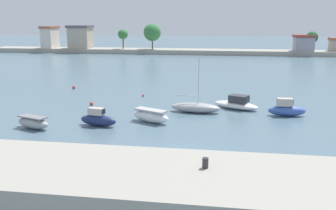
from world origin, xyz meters
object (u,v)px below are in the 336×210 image
(mooring_buoy_0, at_px, (74,87))
(moored_boat_3, at_px, (196,107))
(moored_boat_1, at_px, (98,119))
(mooring_buoy_2, at_px, (91,104))
(mooring_bollard, at_px, (205,163))
(mooring_buoy_1, at_px, (143,95))
(moored_boat_5, at_px, (286,109))
(moored_boat_0, at_px, (33,123))
(moored_boat_4, at_px, (237,104))
(moored_boat_2, at_px, (151,116))

(mooring_buoy_0, bearing_deg, moored_boat_3, -31.28)
(moored_boat_1, xyz_separation_m, mooring_buoy_2, (-3.53, 7.86, -0.43))
(mooring_bollard, distance_m, mooring_buoy_1, 28.82)
(moored_boat_5, relative_size, mooring_buoy_1, 13.10)
(mooring_bollard, distance_m, moored_boat_3, 20.12)
(moored_boat_1, bearing_deg, mooring_buoy_0, 129.38)
(moored_boat_0, distance_m, mooring_buoy_0, 19.57)
(moored_boat_5, height_order, mooring_buoy_2, moored_boat_5)
(moored_boat_3, relative_size, moored_boat_4, 1.06)
(moored_boat_3, bearing_deg, mooring_buoy_1, 140.58)
(moored_boat_1, bearing_deg, moored_boat_4, 44.98)
(mooring_bollard, height_order, mooring_buoy_0, mooring_bollard)
(moored_boat_3, height_order, moored_boat_4, moored_boat_3)
(moored_boat_1, height_order, moored_boat_3, moored_boat_3)
(mooring_bollard, xyz_separation_m, moored_boat_1, (-10.49, 13.47, -1.72))
(moored_boat_2, bearing_deg, mooring_bollard, -43.54)
(mooring_bollard, relative_size, moored_boat_3, 0.10)
(moored_boat_1, distance_m, mooring_buoy_0, 19.92)
(moored_boat_2, xyz_separation_m, mooring_buoy_1, (-3.36, 11.74, -0.46))
(mooring_buoy_1, bearing_deg, mooring_buoy_0, 160.97)
(mooring_buoy_2, bearing_deg, moored_boat_4, 3.12)
(moored_boat_5, distance_m, mooring_buoy_1, 18.00)
(mooring_bollard, bearing_deg, moored_boat_5, 70.30)
(moored_boat_0, distance_m, moored_boat_5, 24.42)
(moored_boat_0, height_order, mooring_buoy_0, moored_boat_0)
(moored_boat_3, relative_size, mooring_buoy_0, 13.34)
(mooring_bollard, height_order, moored_boat_2, mooring_bollard)
(mooring_bollard, xyz_separation_m, moored_boat_3, (-2.07, 19.93, -1.83))
(moored_boat_4, bearing_deg, mooring_bollard, -70.03)
(moored_boat_4, bearing_deg, moored_boat_2, -114.70)
(moored_boat_1, bearing_deg, moored_boat_5, 30.35)
(mooring_buoy_0, bearing_deg, moored_boat_1, -61.06)
(mooring_bollard, relative_size, mooring_buoy_0, 1.28)
(moored_boat_2, xyz_separation_m, mooring_buoy_0, (-14.16, 15.46, -0.39))
(mooring_buoy_1, bearing_deg, mooring_bollard, -71.05)
(mooring_bollard, relative_size, moored_boat_4, 0.10)
(moored_boat_1, bearing_deg, moored_boat_3, 47.93)
(mooring_buoy_1, bearing_deg, moored_boat_0, -113.25)
(mooring_bollard, relative_size, moored_boat_5, 0.15)
(moored_boat_1, xyz_separation_m, moored_boat_4, (12.71, 8.75, -0.08))
(moored_boat_5, distance_m, mooring_buoy_2, 21.19)
(mooring_buoy_0, xyz_separation_m, mooring_buoy_2, (6.11, -9.57, -0.01))
(mooring_bollard, bearing_deg, moored_boat_1, 127.92)
(moored_boat_1, height_order, moored_boat_4, moored_boat_1)
(mooring_buoy_0, bearing_deg, mooring_bollard, -56.92)
(moored_boat_2, relative_size, mooring_buoy_1, 14.60)
(mooring_buoy_2, bearing_deg, mooring_buoy_0, 122.55)
(moored_boat_0, bearing_deg, moored_boat_1, 36.61)
(moored_boat_1, relative_size, mooring_buoy_1, 12.94)
(mooring_bollard, height_order, mooring_buoy_2, mooring_bollard)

